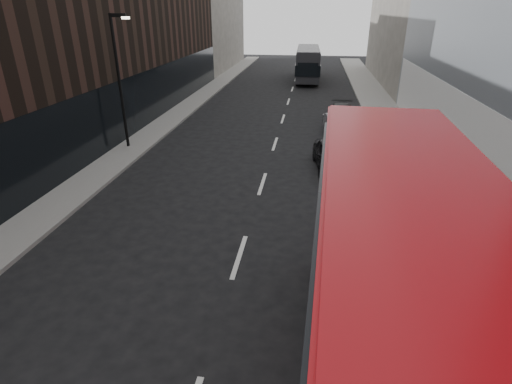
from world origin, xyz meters
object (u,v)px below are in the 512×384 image
at_px(grey_bus, 308,63).
at_px(car_a, 332,155).
at_px(car_b, 337,125).
at_px(red_bus, 406,345).
at_px(street_lamp, 120,74).
at_px(car_c, 341,115).

bearing_deg(grey_bus, car_a, -87.39).
xyz_separation_m(grey_bus, car_a, (1.88, -27.31, -1.17)).
distance_m(grey_bus, car_b, 21.50).
bearing_deg(car_a, car_b, 77.84).
height_order(red_bus, grey_bus, red_bus).
distance_m(car_a, car_b, 6.00).
xyz_separation_m(red_bus, car_b, (0.03, 20.48, -2.18)).
distance_m(street_lamp, car_a, 12.02).
relative_size(street_lamp, grey_bus, 0.65).
distance_m(red_bus, grey_bus, 41.89).
xyz_separation_m(red_bus, grey_bus, (-2.36, 41.82, -0.95)).
distance_m(red_bus, car_c, 23.47).
bearing_deg(car_a, street_lamp, 165.03).
relative_size(street_lamp, red_bus, 0.56).
bearing_deg(grey_bus, car_c, -82.77).
distance_m(grey_bus, car_c, 18.69).
xyz_separation_m(grey_bus, car_c, (2.78, -18.45, -1.22)).
height_order(red_bus, car_a, red_bus).
relative_size(red_bus, car_c, 2.91).
distance_m(street_lamp, car_c, 14.75).
height_order(street_lamp, grey_bus, street_lamp).
bearing_deg(car_b, car_a, -102.01).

